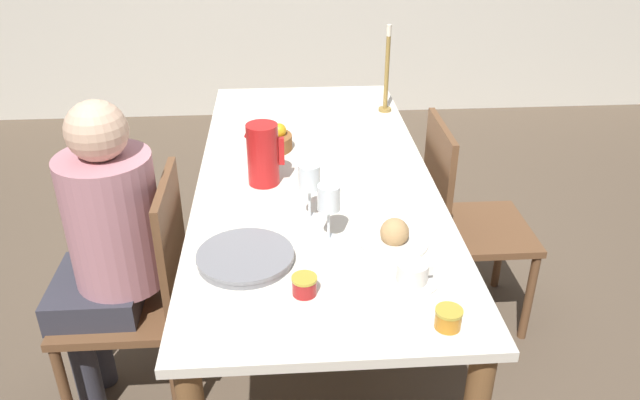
{
  "coord_description": "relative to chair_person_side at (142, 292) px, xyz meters",
  "views": [
    {
      "loc": [
        -0.12,
        -2.11,
        1.8
      ],
      "look_at": [
        0.0,
        -0.3,
        0.81
      ],
      "focal_mm": 35.0,
      "sensor_mm": 36.0,
      "label": 1
    }
  ],
  "objects": [
    {
      "name": "wine_glass_juice",
      "position": [
        0.64,
        -0.14,
        0.41
      ],
      "size": [
        0.07,
        0.07,
        0.19
      ],
      "color": "white",
      "rests_on": "dining_table"
    },
    {
      "name": "person_seated",
      "position": [
        -0.09,
        0.01,
        0.21
      ],
      "size": [
        0.39,
        0.41,
        1.18
      ],
      "rotation": [
        0.0,
        0.0,
        1.57
      ],
      "color": "#33333D",
      "rests_on": "ground_plane"
    },
    {
      "name": "jam_jar_amber",
      "position": [
        0.9,
        -0.57,
        0.3
      ],
      "size": [
        0.07,
        0.07,
        0.05
      ],
      "color": "#C67A1E",
      "rests_on": "dining_table"
    },
    {
      "name": "candlestick_tall",
      "position": [
        0.99,
        0.97,
        0.44
      ],
      "size": [
        0.06,
        0.06,
        0.4
      ],
      "color": "olive",
      "rests_on": "dining_table"
    },
    {
      "name": "serving_tray",
      "position": [
        0.38,
        -0.24,
        0.29
      ],
      "size": [
        0.29,
        0.29,
        0.03
      ],
      "color": "gray",
      "rests_on": "dining_table"
    },
    {
      "name": "dining_table",
      "position": [
        0.62,
        0.33,
        0.18
      ],
      "size": [
        0.87,
        2.01,
        0.76
      ],
      "color": "silver",
      "rests_on": "ground_plane"
    },
    {
      "name": "ground_plane",
      "position": [
        0.62,
        0.33,
        -0.48
      ],
      "size": [
        20.0,
        20.0,
        0.0
      ],
      "primitive_type": "plane",
      "color": "brown"
    },
    {
      "name": "jam_jar_red",
      "position": [
        0.55,
        -0.4,
        0.3
      ],
      "size": [
        0.07,
        0.07,
        0.05
      ],
      "color": "#A81E1E",
      "rests_on": "dining_table"
    },
    {
      "name": "teacup_near_person",
      "position": [
        0.85,
        -0.37,
        0.3
      ],
      "size": [
        0.15,
        0.15,
        0.06
      ],
      "color": "silver",
      "rests_on": "dining_table"
    },
    {
      "name": "wine_glass_water",
      "position": [
        0.58,
        -0.0,
        0.42
      ],
      "size": [
        0.07,
        0.07,
        0.2
      ],
      "color": "white",
      "rests_on": "dining_table"
    },
    {
      "name": "chair_opposite",
      "position": [
        1.24,
        0.41,
        0.0
      ],
      "size": [
        0.42,
        0.42,
        0.91
      ],
      "rotation": [
        0.0,
        0.0,
        -1.57
      ],
      "color": "brown",
      "rests_on": "ground_plane"
    },
    {
      "name": "fruit_bowl",
      "position": [
        0.45,
        0.57,
        0.31
      ],
      "size": [
        0.18,
        0.18,
        0.11
      ],
      "color": "brown",
      "rests_on": "dining_table"
    },
    {
      "name": "chair_person_side",
      "position": [
        0.0,
        0.0,
        0.0
      ],
      "size": [
        0.42,
        0.42,
        0.91
      ],
      "rotation": [
        0.0,
        0.0,
        1.57
      ],
      "color": "brown",
      "rests_on": "ground_plane"
    },
    {
      "name": "red_pitcher",
      "position": [
        0.43,
        0.27,
        0.39
      ],
      "size": [
        0.14,
        0.11,
        0.23
      ],
      "color": "red",
      "rests_on": "dining_table"
    },
    {
      "name": "bread_plate",
      "position": [
        0.84,
        -0.17,
        0.3
      ],
      "size": [
        0.21,
        0.21,
        0.09
      ],
      "color": "silver",
      "rests_on": "dining_table"
    }
  ]
}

